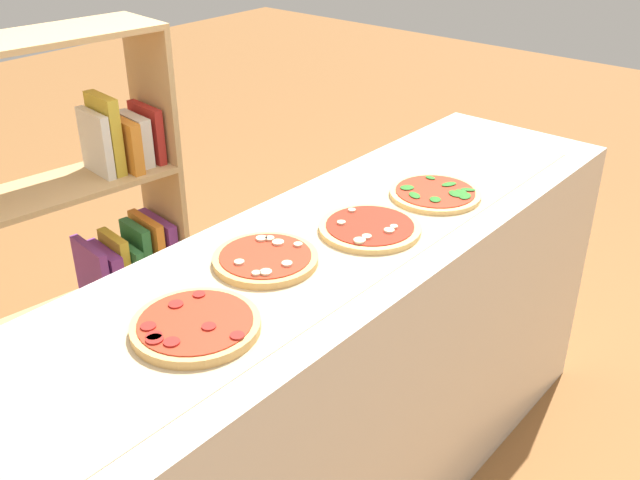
% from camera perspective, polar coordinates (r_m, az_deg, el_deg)
% --- Properties ---
extents(counter, '(2.33, 0.59, 0.96)m').
position_cam_1_polar(counter, '(2.12, 0.00, -11.96)').
color(counter, beige).
rests_on(counter, ground_plane).
extents(parchment_paper, '(2.01, 0.43, 0.00)m').
position_cam_1_polar(parchment_paper, '(1.85, 0.00, -0.52)').
color(parchment_paper, tan).
rests_on(parchment_paper, counter).
extents(pizza_pepperoni_0, '(0.27, 0.27, 0.03)m').
position_cam_1_polar(pizza_pepperoni_0, '(1.55, -9.71, -6.61)').
color(pizza_pepperoni_0, tan).
rests_on(pizza_pepperoni_0, parchment_paper).
extents(pizza_mushroom_1, '(0.26, 0.26, 0.03)m').
position_cam_1_polar(pizza_mushroom_1, '(1.78, -4.28, -1.48)').
color(pizza_mushroom_1, tan).
rests_on(pizza_mushroom_1, parchment_paper).
extents(pizza_mushroom_2, '(0.27, 0.27, 0.02)m').
position_cam_1_polar(pizza_mushroom_2, '(1.92, 3.91, 0.95)').
color(pizza_mushroom_2, '#DBB26B').
rests_on(pizza_mushroom_2, parchment_paper).
extents(pizza_spinach_3, '(0.26, 0.26, 0.02)m').
position_cam_1_polar(pizza_spinach_3, '(2.14, 9.02, 3.62)').
color(pizza_spinach_3, '#DBB26B').
rests_on(pizza_spinach_3, parchment_paper).
extents(bookshelf, '(0.78, 0.35, 1.39)m').
position_cam_1_polar(bookshelf, '(2.56, -16.90, -1.81)').
color(bookshelf, tan).
rests_on(bookshelf, ground_plane).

